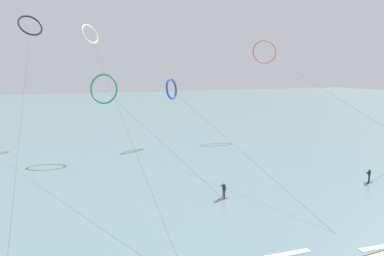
% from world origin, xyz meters
% --- Properties ---
extents(sea_water, '(400.00, 200.00, 0.08)m').
position_xyz_m(sea_water, '(0.00, 104.86, 0.04)').
color(sea_water, slate).
rests_on(sea_water, ground).
extents(surfer_magenta, '(1.40, 0.61, 1.70)m').
position_xyz_m(surfer_magenta, '(3.20, 19.01, 0.82)').
color(surfer_magenta, '#CC288E').
rests_on(surfer_magenta, ground).
extents(surfer_navy, '(1.40, 0.73, 1.70)m').
position_xyz_m(surfer_navy, '(21.38, 17.08, 0.82)').
color(surfer_navy, navy).
rests_on(surfer_navy, ground).
extents(kite_emerald, '(9.88, 26.23, 12.66)m').
position_xyz_m(kite_emerald, '(-4.62, 43.50, 10.32)').
color(kite_emerald, '#199351').
rests_on(kite_emerald, ground).
extents(kite_cobalt, '(3.37, 41.92, 11.79)m').
position_xyz_m(kite_cobalt, '(8.01, 48.24, 9.83)').
color(kite_cobalt, '#2647B7').
rests_on(kite_cobalt, ground).
extents(kite_coral, '(5.09, 47.18, 19.32)m').
position_xyz_m(kite_coral, '(29.06, 50.73, 16.83)').
color(kite_coral, '#EA7260').
rests_on(kite_coral, ground).
extents(kite_ivory, '(4.34, 55.41, 21.81)m').
position_xyz_m(kite_ivory, '(-4.34, 59.13, 19.81)').
color(kite_ivory, silver).
rests_on(kite_ivory, ground).
extents(kite_charcoal, '(4.84, 52.65, 22.72)m').
position_xyz_m(kite_charcoal, '(-14.46, 57.76, 20.78)').
color(kite_charcoal, black).
rests_on(kite_charcoal, ground).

